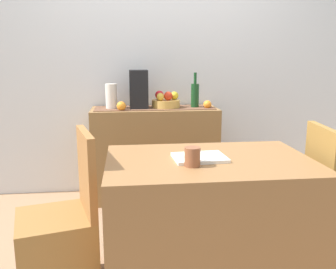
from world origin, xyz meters
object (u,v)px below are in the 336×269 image
(open_book, at_px, (200,158))
(coffee_cup, at_px, (192,157))
(fruit_bowl, at_px, (166,104))
(coffee_maker, at_px, (139,89))
(sideboard_console, at_px, (155,154))
(dining_table, at_px, (208,222))
(ceramic_vase, at_px, (111,96))
(chair_near_window, at_px, (60,247))
(wine_bottle, at_px, (195,95))

(open_book, relative_size, coffee_cup, 2.84)
(fruit_bowl, bearing_deg, coffee_maker, 180.00)
(sideboard_console, xyz_separation_m, coffee_cup, (0.08, -1.46, 0.37))
(sideboard_console, bearing_deg, dining_table, -81.78)
(dining_table, bearing_deg, ceramic_vase, 113.11)
(coffee_cup, bearing_deg, sideboard_console, 93.00)
(dining_table, bearing_deg, chair_near_window, 179.72)
(wine_bottle, bearing_deg, coffee_cup, -101.10)
(ceramic_vase, distance_m, chair_near_window, 1.52)
(coffee_cup, relative_size, chair_near_window, 0.11)
(wine_bottle, bearing_deg, sideboard_console, 180.00)
(dining_table, distance_m, open_book, 0.38)
(ceramic_vase, bearing_deg, dining_table, -66.89)
(fruit_bowl, height_order, coffee_cup, fruit_bowl)
(wine_bottle, height_order, open_book, wine_bottle)
(fruit_bowl, distance_m, ceramic_vase, 0.49)
(sideboard_console, relative_size, fruit_bowl, 4.49)
(fruit_bowl, height_order, open_book, fruit_bowl)
(coffee_maker, xyz_separation_m, ceramic_vase, (-0.24, 0.00, -0.06))
(open_book, bearing_deg, chair_near_window, 175.79)
(coffee_maker, height_order, dining_table, coffee_maker)
(fruit_bowl, relative_size, coffee_maker, 0.74)
(sideboard_console, bearing_deg, coffee_maker, 180.00)
(coffee_cup, xyz_separation_m, chair_near_window, (-0.71, 0.12, -0.52))
(ceramic_vase, distance_m, dining_table, 1.57)
(coffee_maker, distance_m, coffee_cup, 1.49)
(coffee_maker, bearing_deg, sideboard_console, 0.00)
(open_book, bearing_deg, coffee_cup, -121.28)
(fruit_bowl, distance_m, wine_bottle, 0.27)
(fruit_bowl, xyz_separation_m, coffee_cup, (-0.02, -1.46, -0.09))
(fruit_bowl, bearing_deg, open_book, -88.41)
(wine_bottle, relative_size, coffee_maker, 0.93)
(coffee_maker, relative_size, coffee_cup, 3.43)
(sideboard_console, bearing_deg, open_book, -84.10)
(sideboard_console, bearing_deg, coffee_cup, -87.00)
(ceramic_vase, bearing_deg, wine_bottle, 0.00)
(fruit_bowl, bearing_deg, coffee_cup, -90.98)
(sideboard_console, relative_size, coffee_cup, 11.37)
(fruit_bowl, height_order, chair_near_window, fruit_bowl)
(wine_bottle, xyz_separation_m, ceramic_vase, (-0.74, 0.00, -0.01))
(fruit_bowl, distance_m, open_book, 1.35)
(wine_bottle, distance_m, ceramic_vase, 0.74)
(sideboard_console, relative_size, wine_bottle, 3.58)
(ceramic_vase, height_order, open_book, ceramic_vase)
(sideboard_console, bearing_deg, wine_bottle, 0.00)
(dining_table, distance_m, coffee_cup, 0.45)
(coffee_maker, height_order, chair_near_window, coffee_maker)
(open_book, bearing_deg, coffee_maker, 97.87)
(ceramic_vase, bearing_deg, chair_near_window, -100.66)
(fruit_bowl, distance_m, coffee_cup, 1.46)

